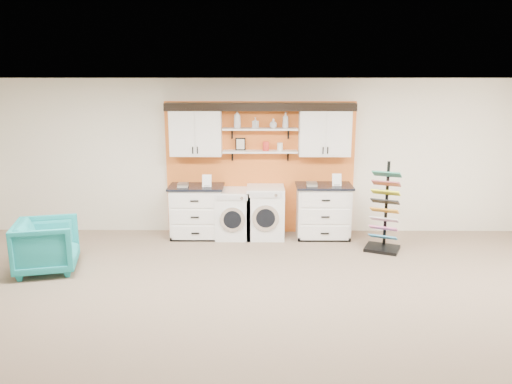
{
  "coord_description": "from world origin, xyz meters",
  "views": [
    {
      "loc": [
        -0.0,
        -4.95,
        2.9
      ],
      "look_at": [
        -0.06,
        2.3,
        1.15
      ],
      "focal_mm": 35.0,
      "sensor_mm": 36.0,
      "label": 1
    }
  ],
  "objects_px": {
    "base_cabinet_right": "(323,211)",
    "armchair": "(47,246)",
    "base_cabinet_left": "(197,211)",
    "sample_rack": "(384,222)",
    "dryer": "(265,212)",
    "washer": "(233,213)"
  },
  "relations": [
    {
      "from": "washer",
      "to": "sample_rack",
      "type": "bearing_deg",
      "value": -14.72
    },
    {
      "from": "sample_rack",
      "to": "base_cabinet_left",
      "type": "bearing_deg",
      "value": -168.44
    },
    {
      "from": "base_cabinet_right",
      "to": "armchair",
      "type": "height_order",
      "value": "base_cabinet_right"
    },
    {
      "from": "base_cabinet_right",
      "to": "dryer",
      "type": "height_order",
      "value": "base_cabinet_right"
    },
    {
      "from": "base_cabinet_left",
      "to": "washer",
      "type": "bearing_deg",
      "value": -0.3
    },
    {
      "from": "dryer",
      "to": "base_cabinet_right",
      "type": "bearing_deg",
      "value": 0.19
    },
    {
      "from": "dryer",
      "to": "washer",
      "type": "bearing_deg",
      "value": 180.0
    },
    {
      "from": "armchair",
      "to": "sample_rack",
      "type": "bearing_deg",
      "value": -93.19
    },
    {
      "from": "washer",
      "to": "armchair",
      "type": "bearing_deg",
      "value": -149.09
    },
    {
      "from": "sample_rack",
      "to": "armchair",
      "type": "xyz_separation_m",
      "value": [
        -5.22,
        -0.95,
        -0.1
      ]
    },
    {
      "from": "base_cabinet_left",
      "to": "dryer",
      "type": "bearing_deg",
      "value": -0.16
    },
    {
      "from": "base_cabinet_right",
      "to": "dryer",
      "type": "xyz_separation_m",
      "value": [
        -1.03,
        -0.0,
        -0.02
      ]
    },
    {
      "from": "base_cabinet_left",
      "to": "armchair",
      "type": "distance_m",
      "value": 2.6
    },
    {
      "from": "sample_rack",
      "to": "washer",
      "type": "bearing_deg",
      "value": -171.3
    },
    {
      "from": "base_cabinet_right",
      "to": "armchair",
      "type": "xyz_separation_m",
      "value": [
        -4.3,
        -1.61,
        -0.09
      ]
    },
    {
      "from": "base_cabinet_left",
      "to": "dryer",
      "type": "distance_m",
      "value": 1.23
    },
    {
      "from": "base_cabinet_right",
      "to": "dryer",
      "type": "distance_m",
      "value": 1.03
    },
    {
      "from": "base_cabinet_right",
      "to": "armchair",
      "type": "distance_m",
      "value": 4.59
    },
    {
      "from": "washer",
      "to": "base_cabinet_right",
      "type": "bearing_deg",
      "value": 0.12
    },
    {
      "from": "base_cabinet_right",
      "to": "sample_rack",
      "type": "bearing_deg",
      "value": -35.87
    },
    {
      "from": "base_cabinet_left",
      "to": "armchair",
      "type": "height_order",
      "value": "base_cabinet_left"
    },
    {
      "from": "sample_rack",
      "to": "armchair",
      "type": "height_order",
      "value": "sample_rack"
    }
  ]
}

